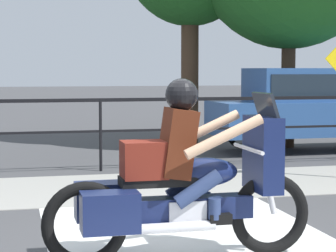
# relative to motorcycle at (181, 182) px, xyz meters

# --- Properties ---
(ground_plane) EXTENTS (120.00, 120.00, 0.00)m
(ground_plane) POSITION_rel_motorcycle_xyz_m (-0.00, 0.30, -0.71)
(ground_plane) COLOR #424244
(sidewalk_band) EXTENTS (44.00, 2.40, 0.01)m
(sidewalk_band) POSITION_rel_motorcycle_xyz_m (-0.00, 3.70, -0.70)
(sidewalk_band) COLOR #99968E
(sidewalk_band) RESTS_ON ground
(fence_railing) EXTENTS (36.00, 0.05, 1.22)m
(fence_railing) POSITION_rel_motorcycle_xyz_m (-0.00, 5.31, 0.25)
(fence_railing) COLOR black
(fence_railing) RESTS_ON ground
(motorcycle) EXTENTS (2.45, 0.76, 1.63)m
(motorcycle) POSITION_rel_motorcycle_xyz_m (0.00, 0.00, 0.00)
(motorcycle) COLOR black
(motorcycle) RESTS_ON ground
(parked_car) EXTENTS (4.39, 1.62, 1.73)m
(parked_car) POSITION_rel_motorcycle_xyz_m (4.63, 6.97, 0.27)
(parked_car) COLOR #284C84
(parked_car) RESTS_ON ground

